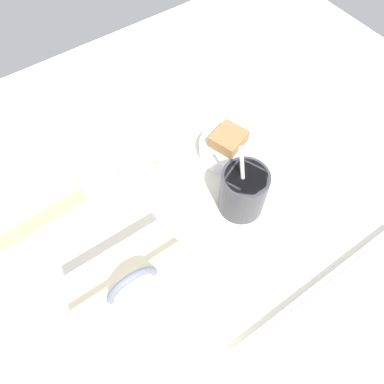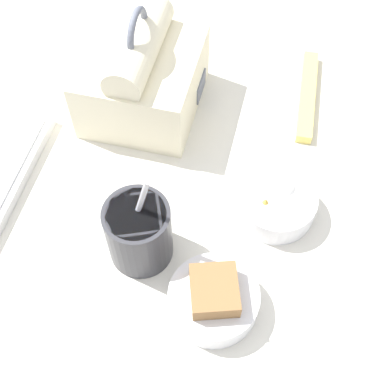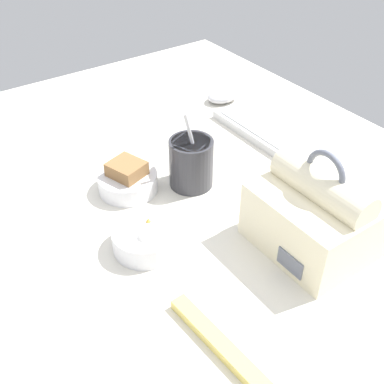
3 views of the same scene
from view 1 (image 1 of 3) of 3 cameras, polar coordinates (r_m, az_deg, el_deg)
desk_surface at (r=73.24cm, az=0.15°, el=-2.04°), size 140.00×110.00×2.00cm
keyboard at (r=67.96cm, az=21.61°, el=-16.62°), size 37.62×11.02×2.10cm
lunch_bag at (r=58.87cm, az=-7.84°, el=-16.47°), size 18.75×17.24×18.46cm
soup_cup at (r=68.32cm, az=7.79°, el=0.20°), size 8.60×8.60×16.49cm
bento_bowl_sandwich at (r=77.41cm, az=5.43°, el=6.84°), size 11.52×11.52×6.26cm
bento_bowl_snacks at (r=74.95cm, az=-6.77°, el=3.93°), size 11.07×11.07×4.92cm
chopstick_case at (r=75.18cm, az=-22.31°, el=-4.13°), size 19.17×3.56×1.60cm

